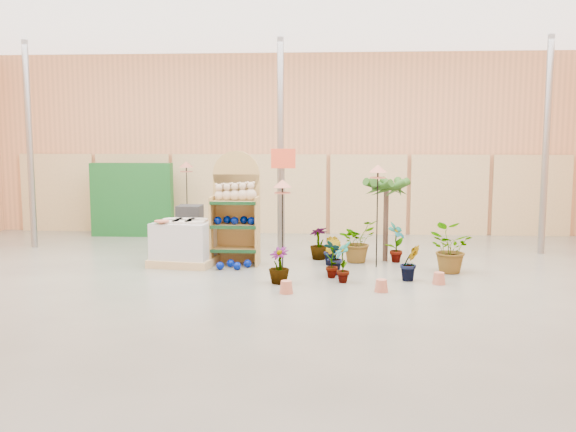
{
  "coord_description": "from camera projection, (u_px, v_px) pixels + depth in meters",
  "views": [
    {
      "loc": [
        1.12,
        -10.14,
        2.47
      ],
      "look_at": [
        0.3,
        1.5,
        1.0
      ],
      "focal_mm": 40.0,
      "sensor_mm": 36.0,
      "label": 1
    }
  ],
  "objects": [
    {
      "name": "potted_plant_5",
      "position": [
        332.0,
        250.0,
        12.23
      ],
      "size": [
        0.41,
        0.4,
        0.58
      ],
      "primitive_type": "imported",
      "rotation": [
        0.0,
        0.0,
        5.66
      ],
      "color": "#214C14",
      "rests_on": "ground"
    },
    {
      "name": "potted_plant_0",
      "position": [
        332.0,
        259.0,
        11.14
      ],
      "size": [
        0.43,
        0.41,
        0.67
      ],
      "primitive_type": "imported",
      "rotation": [
        0.0,
        0.0,
        2.45
      ],
      "color": "#214C14",
      "rests_on": "ground"
    },
    {
      "name": "potted_plant_10",
      "position": [
        448.0,
        249.0,
        11.57
      ],
      "size": [
        1.03,
        1.0,
        0.87
      ],
      "primitive_type": "imported",
      "rotation": [
        0.0,
        0.0,
        2.57
      ],
      "color": "#214C14",
      "rests_on": "ground"
    },
    {
      "name": "potted_plant_11",
      "position": [
        319.0,
        243.0,
        12.83
      ],
      "size": [
        0.49,
        0.49,
        0.66
      ],
      "primitive_type": "imported",
      "rotation": [
        0.0,
        0.0,
        3.6
      ],
      "color": "#214C14",
      "rests_on": "ground"
    },
    {
      "name": "potted_plant_7",
      "position": [
        279.0,
        265.0,
        10.73
      ],
      "size": [
        0.48,
        0.48,
        0.62
      ],
      "primitive_type": "imported",
      "rotation": [
        0.0,
        0.0,
        5.68
      ],
      "color": "#214C14",
      "rests_on": "ground"
    },
    {
      "name": "teddy_bears",
      "position": [
        237.0,
        193.0,
        12.22
      ],
      "size": [
        0.81,
        0.22,
        0.35
      ],
      "color": "#CCAF8F",
      "rests_on": "display_shelf"
    },
    {
      "name": "charcoal_planters",
      "position": [
        186.0,
        233.0,
        13.62
      ],
      "size": [
        0.8,
        0.5,
        1.0
      ],
      "color": "black",
      "rests_on": "ground"
    },
    {
      "name": "offer_sign",
      "position": [
        283.0,
        179.0,
        13.16
      ],
      "size": [
        0.5,
        0.08,
        2.2
      ],
      "color": "gray",
      "rests_on": "ground"
    },
    {
      "name": "palm",
      "position": [
        386.0,
        186.0,
        12.52
      ],
      "size": [
        0.7,
        0.7,
        1.75
      ],
      "color": "#473226",
      "rests_on": "ground"
    },
    {
      "name": "potted_plant_4",
      "position": [
        396.0,
        242.0,
        12.5
      ],
      "size": [
        0.48,
        0.5,
        0.79
      ],
      "primitive_type": "imported",
      "rotation": [
        0.0,
        0.0,
        0.88
      ],
      "color": "#214C14",
      "rests_on": "ground"
    },
    {
      "name": "potted_plant_1",
      "position": [
        333.0,
        257.0,
        11.44
      ],
      "size": [
        0.43,
        0.44,
        0.63
      ],
      "primitive_type": "imported",
      "rotation": [
        0.0,
        0.0,
        2.24
      ],
      "color": "#214C14",
      "rests_on": "ground"
    },
    {
      "name": "bird_table_right",
      "position": [
        378.0,
        172.0,
        11.88
      ],
      "size": [
        0.34,
        0.34,
        1.93
      ],
      "color": "black",
      "rests_on": "ground"
    },
    {
      "name": "gazing_balls_shelf",
      "position": [
        235.0,
        220.0,
        12.25
      ],
      "size": [
        0.8,
        0.27,
        0.15
      ],
      "color": "#00127B",
      "rests_on": "display_shelf"
    },
    {
      "name": "trellis_stock",
      "position": [
        132.0,
        200.0,
        15.72
      ],
      "size": [
        2.0,
        0.3,
        1.8
      ],
      "primitive_type": "cube",
      "color": "#15561F",
      "rests_on": "ground"
    },
    {
      "name": "room",
      "position": [
        268.0,
        150.0,
        11.04
      ],
      "size": [
        15.2,
        12.1,
        4.7
      ],
      "color": "slate",
      "rests_on": "ground"
    },
    {
      "name": "bird_table_back",
      "position": [
        186.0,
        167.0,
        14.99
      ],
      "size": [
        0.34,
        0.34,
        1.87
      ],
      "color": "black",
      "rests_on": "ground"
    },
    {
      "name": "bird_table_front",
      "position": [
        282.0,
        187.0,
        11.5
      ],
      "size": [
        0.34,
        0.34,
        1.68
      ],
      "color": "black",
      "rests_on": "ground"
    },
    {
      "name": "potted_plant_6",
      "position": [
        357.0,
        241.0,
        12.55
      ],
      "size": [
        0.98,
        0.99,
        0.83
      ],
      "primitive_type": "imported",
      "rotation": [
        0.0,
        0.0,
        0.81
      ],
      "color": "#214C14",
      "rests_on": "ground"
    },
    {
      "name": "display_shelf",
      "position": [
        236.0,
        212.0,
        12.37
      ],
      "size": [
        0.91,
        0.58,
        2.18
      ],
      "rotation": [
        0.0,
        0.0,
        -0.01
      ],
      "color": "#A88549",
      "rests_on": "ground"
    },
    {
      "name": "pallet_stack",
      "position": [
        184.0,
        243.0,
        12.26
      ],
      "size": [
        1.31,
        1.14,
        0.87
      ],
      "rotation": [
        0.0,
        0.0,
        -0.15
      ],
      "color": "tan",
      "rests_on": "ground"
    },
    {
      "name": "gazing_balls_floor",
      "position": [
        234.0,
        265.0,
        11.94
      ],
      "size": [
        0.63,
        0.39,
        0.15
      ],
      "color": "#00127B",
      "rests_on": "ground"
    },
    {
      "name": "potted_plant_8",
      "position": [
        343.0,
        262.0,
        10.8
      ],
      "size": [
        0.34,
        0.42,
        0.7
      ],
      "primitive_type": "imported",
      "rotation": [
        0.0,
        0.0,
        4.99
      ],
      "color": "#214C14",
      "rests_on": "ground"
    },
    {
      "name": "potted_plant_9",
      "position": [
        410.0,
        263.0,
        10.94
      ],
      "size": [
        0.42,
        0.38,
        0.63
      ],
      "primitive_type": "imported",
      "rotation": [
        0.0,
        0.0,
        0.34
      ],
      "color": "#214C14",
      "rests_on": "ground"
    }
  ]
}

